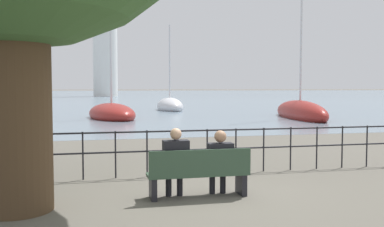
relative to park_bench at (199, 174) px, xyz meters
The scene contains 10 objects.
ground_plane 0.44m from the park_bench, 90.00° to the left, with size 1000.00×1000.00×0.00m, color #605B51.
harbor_water 159.24m from the park_bench, 90.00° to the left, with size 600.00×300.00×0.01m.
park_bench is the anchor object (origin of this frame).
seated_person_left 0.50m from the park_bench, 169.91° to the left, with size 0.47×0.35×1.28m.
seated_person_right 0.49m from the park_bench, 10.36° to the left, with size 0.47×0.35×1.22m.
promenade_railing 2.06m from the park_bench, 90.00° to the left, with size 12.64×0.04×1.05m.
sailboat_0 30.34m from the park_bench, 81.10° to the left, with size 2.20×5.42×8.02m.
sailboat_1 21.66m from the park_bench, 58.20° to the left, with size 3.24×9.02×12.69m.
sailboat_4 20.77m from the park_bench, 92.12° to the left, with size 3.89×6.67×12.04m.
harbor_lighthouse 94.21m from the park_bench, 89.56° to the left, with size 5.52×5.52×24.44m.
Camera 1 is at (-1.84, -7.54, 2.00)m, focal length 40.00 mm.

